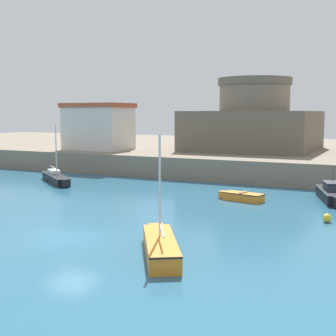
{
  "coord_description": "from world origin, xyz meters",
  "views": [
    {
      "loc": [
        14.66,
        -18.75,
        6.23
      ],
      "look_at": [
        -1.16,
        13.66,
        2.0
      ],
      "focal_mm": 50.0,
      "sensor_mm": 36.0,
      "label": 1
    }
  ],
  "objects_px": {
    "sailboat_black_1": "(56,177)",
    "fortress": "(254,124)",
    "sailboat_orange_3": "(160,245)",
    "motorboat_black_4": "(332,194)",
    "dinghy_orange_5": "(242,196)",
    "mooring_buoy": "(327,218)",
    "harbor_shed_mid_row": "(98,126)"
  },
  "relations": [
    {
      "from": "sailboat_black_1",
      "to": "motorboat_black_4",
      "type": "bearing_deg",
      "value": 3.67
    },
    {
      "from": "dinghy_orange_5",
      "to": "fortress",
      "type": "height_order",
      "value": "fortress"
    },
    {
      "from": "fortress",
      "to": "harbor_shed_mid_row",
      "type": "xyz_separation_m",
      "value": [
        -16.0,
        -7.71,
        -0.25
      ]
    },
    {
      "from": "sailboat_black_1",
      "to": "harbor_shed_mid_row",
      "type": "height_order",
      "value": "harbor_shed_mid_row"
    },
    {
      "from": "harbor_shed_mid_row",
      "to": "fortress",
      "type": "bearing_deg",
      "value": 25.72
    },
    {
      "from": "sailboat_black_1",
      "to": "dinghy_orange_5",
      "type": "bearing_deg",
      "value": -3.59
    },
    {
      "from": "sailboat_orange_3",
      "to": "mooring_buoy",
      "type": "xyz_separation_m",
      "value": [
        5.79,
        9.76,
        -0.19
      ]
    },
    {
      "from": "fortress",
      "to": "sailboat_orange_3",
      "type": "bearing_deg",
      "value": -80.87
    },
    {
      "from": "sailboat_orange_3",
      "to": "motorboat_black_4",
      "type": "distance_m",
      "value": 17.53
    },
    {
      "from": "harbor_shed_mid_row",
      "to": "sailboat_orange_3",
      "type": "bearing_deg",
      "value": -51.2
    },
    {
      "from": "sailboat_black_1",
      "to": "fortress",
      "type": "distance_m",
      "value": 23.57
    },
    {
      "from": "motorboat_black_4",
      "to": "mooring_buoy",
      "type": "xyz_separation_m",
      "value": [
        0.56,
        -6.97,
        -0.28
      ]
    },
    {
      "from": "motorboat_black_4",
      "to": "dinghy_orange_5",
      "type": "bearing_deg",
      "value": -155.76
    },
    {
      "from": "sailboat_orange_3",
      "to": "dinghy_orange_5",
      "type": "bearing_deg",
      "value": 92.43
    },
    {
      "from": "sailboat_orange_3",
      "to": "motorboat_black_4",
      "type": "relative_size",
      "value": 1.0
    },
    {
      "from": "motorboat_black_4",
      "to": "mooring_buoy",
      "type": "distance_m",
      "value": 7.0
    },
    {
      "from": "dinghy_orange_5",
      "to": "harbor_shed_mid_row",
      "type": "xyz_separation_m",
      "value": [
        -20.95,
        12.69,
        4.43
      ]
    },
    {
      "from": "dinghy_orange_5",
      "to": "harbor_shed_mid_row",
      "type": "relative_size",
      "value": 0.48
    },
    {
      "from": "sailboat_black_1",
      "to": "harbor_shed_mid_row",
      "type": "distance_m",
      "value": 12.76
    },
    {
      "from": "fortress",
      "to": "motorboat_black_4",
      "type": "bearing_deg",
      "value": -58.77
    },
    {
      "from": "fortress",
      "to": "sailboat_black_1",
      "type": "bearing_deg",
      "value": -123.53
    },
    {
      "from": "sailboat_black_1",
      "to": "sailboat_orange_3",
      "type": "height_order",
      "value": "sailboat_orange_3"
    },
    {
      "from": "mooring_buoy",
      "to": "fortress",
      "type": "distance_m",
      "value": 27.63
    },
    {
      "from": "dinghy_orange_5",
      "to": "mooring_buoy",
      "type": "bearing_deg",
      "value": -34.25
    },
    {
      "from": "sailboat_orange_3",
      "to": "harbor_shed_mid_row",
      "type": "height_order",
      "value": "harbor_shed_mid_row"
    },
    {
      "from": "sailboat_black_1",
      "to": "fortress",
      "type": "bearing_deg",
      "value": 56.47
    },
    {
      "from": "sailboat_black_1",
      "to": "harbor_shed_mid_row",
      "type": "relative_size",
      "value": 0.79
    },
    {
      "from": "sailboat_orange_3",
      "to": "dinghy_orange_5",
      "type": "relative_size",
      "value": 1.61
    },
    {
      "from": "harbor_shed_mid_row",
      "to": "mooring_buoy",
      "type": "bearing_deg",
      "value": -31.93
    },
    {
      "from": "mooring_buoy",
      "to": "sailboat_orange_3",
      "type": "bearing_deg",
      "value": -120.67
    },
    {
      "from": "sailboat_black_1",
      "to": "mooring_buoy",
      "type": "distance_m",
      "value": 24.73
    },
    {
      "from": "sailboat_black_1",
      "to": "mooring_buoy",
      "type": "bearing_deg",
      "value": -12.76
    }
  ]
}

